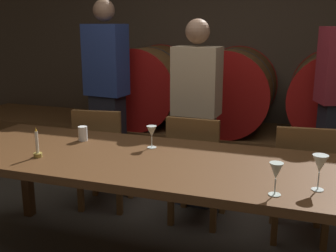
% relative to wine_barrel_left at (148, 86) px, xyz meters
% --- Properties ---
extents(back_wall, '(7.19, 0.24, 2.83)m').
position_rel_wine_barrel_left_xyz_m(back_wall, '(0.94, 0.55, 0.54)').
color(back_wall, '#473A2D').
rests_on(back_wall, ground).
extents(barrel_shelf, '(6.47, 0.90, 0.45)m').
position_rel_wine_barrel_left_xyz_m(barrel_shelf, '(0.94, 0.00, -0.65)').
color(barrel_shelf, brown).
rests_on(barrel_shelf, ground).
extents(wine_barrel_left, '(0.86, 0.86, 0.86)m').
position_rel_wine_barrel_left_xyz_m(wine_barrel_left, '(0.00, 0.00, 0.00)').
color(wine_barrel_left, brown).
rests_on(wine_barrel_left, barrel_shelf).
extents(wine_barrel_center, '(0.86, 0.86, 0.86)m').
position_rel_wine_barrel_left_xyz_m(wine_barrel_center, '(0.93, 0.00, 0.00)').
color(wine_barrel_center, brown).
rests_on(wine_barrel_center, barrel_shelf).
extents(wine_barrel_right, '(0.86, 0.86, 0.86)m').
position_rel_wine_barrel_left_xyz_m(wine_barrel_right, '(1.92, 0.00, 0.00)').
color(wine_barrel_right, brown).
rests_on(wine_barrel_right, barrel_shelf).
extents(dining_table, '(2.79, 0.91, 0.76)m').
position_rel_wine_barrel_left_xyz_m(dining_table, '(0.88, -2.00, -0.18)').
color(dining_table, '#4C2D16').
rests_on(dining_table, ground).
extents(chair_left, '(0.45, 0.45, 0.88)m').
position_rel_wine_barrel_left_xyz_m(chair_left, '(0.09, -1.29, -0.38)').
color(chair_left, brown).
rests_on(chair_left, ground).
extents(chair_center, '(0.41, 0.41, 0.88)m').
position_rel_wine_barrel_left_xyz_m(chair_center, '(0.90, -1.30, -0.38)').
color(chair_center, brown).
rests_on(chair_center, ground).
extents(chair_right, '(0.44, 0.44, 0.88)m').
position_rel_wine_barrel_left_xyz_m(chair_right, '(1.68, -1.32, -0.38)').
color(chair_right, brown).
rests_on(chair_right, ground).
extents(guest_left, '(0.40, 0.28, 1.76)m').
position_rel_wine_barrel_left_xyz_m(guest_left, '(-0.15, -0.70, 0.03)').
color(guest_left, black).
rests_on(guest_left, ground).
extents(guest_center, '(0.39, 0.26, 1.59)m').
position_rel_wine_barrel_left_xyz_m(guest_center, '(0.80, -0.94, -0.07)').
color(guest_center, '#33384C').
rests_on(guest_center, ground).
extents(candle_center, '(0.05, 0.05, 0.19)m').
position_rel_wine_barrel_left_xyz_m(candle_center, '(0.14, -2.21, -0.06)').
color(candle_center, olive).
rests_on(candle_center, dining_table).
extents(wine_glass_left, '(0.07, 0.07, 0.15)m').
position_rel_wine_barrel_left_xyz_m(wine_glass_left, '(0.73, -1.81, -0.01)').
color(wine_glass_left, silver).
rests_on(wine_glass_left, dining_table).
extents(wine_glass_center, '(0.07, 0.07, 0.16)m').
position_rel_wine_barrel_left_xyz_m(wine_glass_center, '(1.56, -2.32, 0.00)').
color(wine_glass_center, silver).
rests_on(wine_glass_center, dining_table).
extents(wine_glass_right, '(0.08, 0.08, 0.18)m').
position_rel_wine_barrel_left_xyz_m(wine_glass_right, '(1.75, -2.20, 0.02)').
color(wine_glass_right, silver).
rests_on(wine_glass_right, dining_table).
extents(cup_left, '(0.06, 0.06, 0.10)m').
position_rel_wine_barrel_left_xyz_m(cup_left, '(0.22, -1.80, -0.06)').
color(cup_left, white).
rests_on(cup_left, dining_table).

